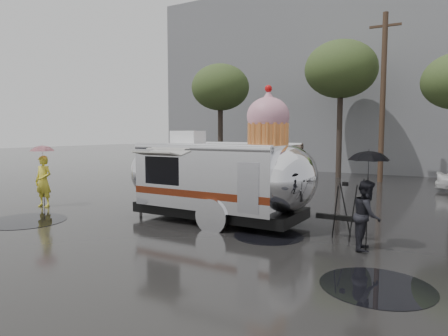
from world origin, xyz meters
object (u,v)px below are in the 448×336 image
Objects in this scene: airstream_trailer at (221,175)px; person_left at (43,181)px; person_right at (367,215)px; tripod at (345,205)px.

airstream_trailer is 6.93m from person_left.
person_right is at bearing -8.00° from person_left.
person_right is (4.39, -0.86, -0.63)m from airstream_trailer.
airstream_trailer reaches higher than person_left.
tripod is at bearing -0.86° from airstream_trailer.
person_right is 0.99m from tripod.
airstream_trailer is at bearing -0.06° from person_left.
tripod is (3.72, -0.13, -0.58)m from airstream_trailer.
person_left is 11.22m from person_right.
tripod is (10.54, 0.98, -0.07)m from person_left.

